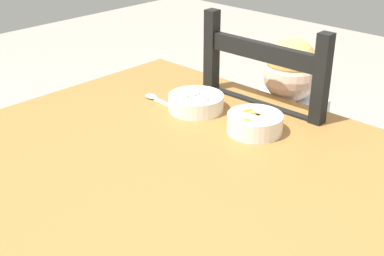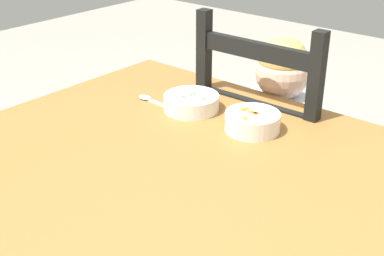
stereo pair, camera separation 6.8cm
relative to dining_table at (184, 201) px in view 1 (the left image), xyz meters
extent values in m
cube|color=olive|center=(0.00, 0.00, 0.09)|extent=(1.21, 0.99, 0.04)
cylinder|color=olive|center=(-0.53, 0.42, -0.30)|extent=(0.07, 0.07, 0.73)
cube|color=black|center=(-0.08, 0.60, -0.25)|extent=(0.43, 0.43, 0.02)
cube|color=black|center=(0.10, 0.79, -0.46)|extent=(0.04, 0.04, 0.40)
cube|color=black|center=(-0.28, 0.78, -0.46)|extent=(0.04, 0.04, 0.40)
cube|color=black|center=(-0.27, 0.40, -0.46)|extent=(0.04, 0.04, 0.40)
cube|color=black|center=(0.11, 0.41, 0.06)|extent=(0.04, 0.04, 0.60)
cube|color=black|center=(-0.27, 0.40, 0.06)|extent=(0.04, 0.04, 0.60)
cube|color=black|center=(-0.08, 0.41, 0.27)|extent=(0.36, 0.03, 0.05)
cube|color=black|center=(-0.08, 0.41, 0.09)|extent=(0.36, 0.03, 0.05)
cube|color=silver|center=(-0.08, 0.57, -0.08)|extent=(0.22, 0.14, 0.32)
sphere|color=beige|center=(-0.08, 0.57, 0.16)|extent=(0.17, 0.17, 0.17)
sphere|color=tan|center=(-0.08, 0.57, 0.20)|extent=(0.16, 0.16, 0.16)
cylinder|color=#3F4C72|center=(-0.14, 0.45, -0.45)|extent=(0.07, 0.07, 0.42)
cylinder|color=#3F4C72|center=(-0.03, 0.45, -0.45)|extent=(0.07, 0.07, 0.42)
cylinder|color=silver|center=(-0.21, 0.47, 0.00)|extent=(0.06, 0.26, 0.14)
cylinder|color=silver|center=(0.05, 0.47, 0.00)|extent=(0.06, 0.26, 0.14)
cylinder|color=white|center=(-0.19, 0.25, 0.13)|extent=(0.16, 0.16, 0.05)
cylinder|color=white|center=(-0.19, 0.25, 0.11)|extent=(0.07, 0.07, 0.01)
cylinder|color=#469438|center=(-0.19, 0.25, 0.14)|extent=(0.13, 0.13, 0.02)
sphere|color=#46912D|center=(-0.20, 0.22, 0.15)|extent=(0.01, 0.01, 0.01)
sphere|color=green|center=(-0.19, 0.24, 0.15)|extent=(0.01, 0.01, 0.01)
sphere|color=#4A8E2D|center=(-0.19, 0.26, 0.15)|extent=(0.01, 0.01, 0.01)
sphere|color=green|center=(-0.14, 0.24, 0.15)|extent=(0.01, 0.01, 0.01)
cylinder|color=white|center=(0.02, 0.25, 0.13)|extent=(0.15, 0.15, 0.05)
cylinder|color=white|center=(0.02, 0.25, 0.11)|extent=(0.07, 0.07, 0.01)
cylinder|color=orange|center=(0.02, 0.25, 0.14)|extent=(0.12, 0.12, 0.03)
cube|color=orange|center=(0.03, 0.20, 0.15)|extent=(0.02, 0.02, 0.01)
cube|color=orange|center=(-0.01, 0.24, 0.15)|extent=(0.02, 0.02, 0.01)
cube|color=orange|center=(-0.01, 0.26, 0.15)|extent=(0.02, 0.02, 0.01)
cube|color=orange|center=(0.03, 0.25, 0.15)|extent=(0.02, 0.02, 0.01)
cube|color=orange|center=(0.01, 0.25, 0.15)|extent=(0.02, 0.02, 0.01)
cube|color=orange|center=(0.03, 0.25, 0.15)|extent=(0.02, 0.02, 0.01)
cube|color=silver|center=(-0.28, 0.21, 0.11)|extent=(0.10, 0.02, 0.00)
ellipsoid|color=silver|center=(-0.35, 0.22, 0.11)|extent=(0.05, 0.03, 0.01)
camera|label=1|loc=(0.76, -0.77, 0.72)|focal=49.01mm
camera|label=2|loc=(0.71, -0.81, 0.72)|focal=49.01mm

